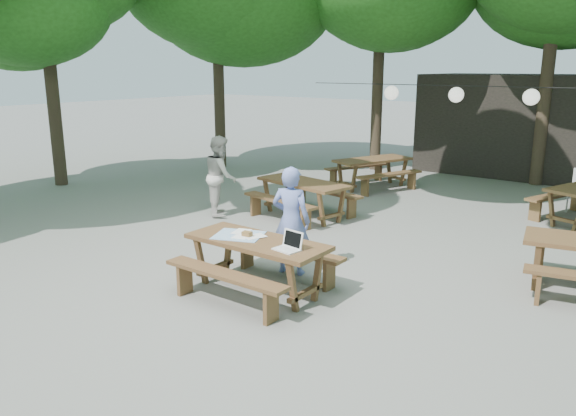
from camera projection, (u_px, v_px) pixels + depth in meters
The scene contains 10 objects.
ground at pixel (311, 274), 8.39m from camera, with size 80.00×80.00×0.00m, color #63635E.
pavilion at pixel (535, 125), 15.92m from camera, with size 6.00×3.00×2.80m, color black.
main_picnic_table at pixel (257, 265), 7.66m from camera, with size 2.00×1.58×0.75m.
picnic_table_nw at pixel (303, 199), 11.51m from camera, with size 2.17×1.91×0.75m.
picnic_table_far_w at pixel (372, 173), 14.29m from camera, with size 2.18×2.36×0.75m.
woman at pixel (291, 221), 8.28m from camera, with size 0.59×0.39×1.62m, color #7081CD.
second_person at pixel (221, 176), 11.59m from camera, with size 0.80×0.63×1.65m, color beige.
laptop at pixel (290, 245), 7.15m from camera, with size 0.36×0.30×0.24m.
tabletop_clutter at pixel (241, 235), 7.75m from camera, with size 0.81×0.75×0.08m.
paper_lanterns at pixel (457, 95), 12.57m from camera, with size 9.00×0.34×0.38m.
Camera 1 is at (4.43, -6.54, 3.03)m, focal length 35.00 mm.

